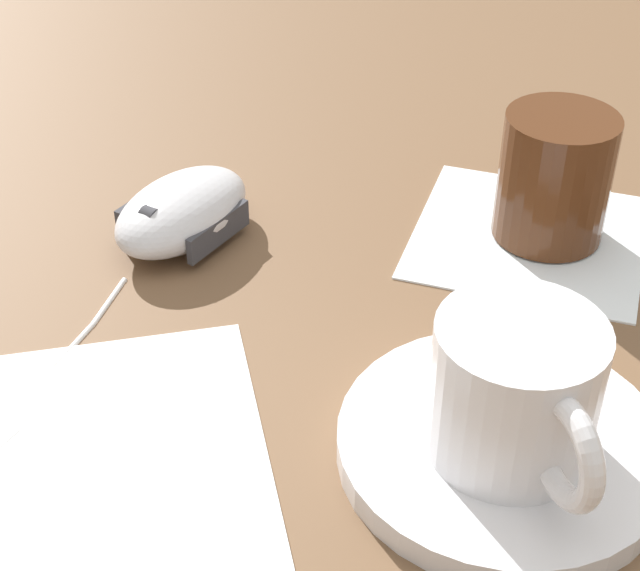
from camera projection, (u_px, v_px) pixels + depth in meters
name	position (u px, v px, depth m)	size (l,w,h in m)	color
ground_plane	(417.00, 307.00, 0.53)	(3.00, 3.00, 0.00)	brown
saucer	(501.00, 445.00, 0.44)	(0.15, 0.15, 0.01)	white
coffee_cup	(517.00, 393.00, 0.41)	(0.10, 0.07, 0.07)	white
computer_mouse	(182.00, 211.00, 0.58)	(0.11, 0.09, 0.04)	silver
mouse_cable	(3.00, 423.00, 0.46)	(0.24, 0.05, 0.00)	white
napkin_under_glass	(529.00, 236.00, 0.59)	(0.13, 0.13, 0.00)	white
drinking_glass	(555.00, 177.00, 0.57)	(0.07, 0.07, 0.08)	#4C2814
napkin_spare	(79.00, 464.00, 0.44)	(0.17, 0.17, 0.00)	white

